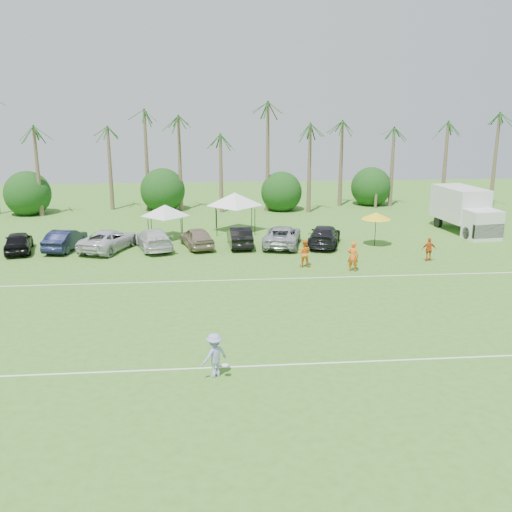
{
  "coord_description": "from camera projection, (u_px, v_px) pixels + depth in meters",
  "views": [
    {
      "loc": [
        -1.81,
        -19.47,
        10.44
      ],
      "look_at": [
        1.22,
        13.62,
        1.6
      ],
      "focal_mm": 40.0,
      "sensor_mm": 36.0,
      "label": 1
    }
  ],
  "objects": [
    {
      "name": "palm_tree_10",
      "position": [
        448.0,
        117.0,
        57.81
      ],
      "size": [
        2.4,
        2.4,
        10.9
      ],
      "color": "brown",
      "rests_on": "ground"
    },
    {
      "name": "parked_car_5",
      "position": [
        240.0,
        236.0,
        43.3
      ],
      "size": [
        1.82,
        4.74,
        1.54
      ],
      "primitive_type": "imported",
      "rotation": [
        0.0,
        0.0,
        3.18
      ],
      "color": "black",
      "rests_on": "ground"
    },
    {
      "name": "parked_car_3",
      "position": [
        153.0,
        239.0,
        42.44
      ],
      "size": [
        3.57,
        5.71,
        1.54
      ],
      "primitive_type": "imported",
      "rotation": [
        0.0,
        0.0,
        3.43
      ],
      "color": "silver",
      "rests_on": "ground"
    },
    {
      "name": "parked_car_6",
      "position": [
        282.0,
        236.0,
        43.38
      ],
      "size": [
        3.75,
        5.98,
        1.54
      ],
      "primitive_type": "imported",
      "rotation": [
        0.0,
        0.0,
        2.91
      ],
      "color": "#9A9DA5",
      "rests_on": "ground"
    },
    {
      "name": "bush_tree_3",
      "position": [
        373.0,
        189.0,
        60.06
      ],
      "size": [
        4.0,
        4.0,
        4.0
      ],
      "color": "brown",
      "rests_on": "ground"
    },
    {
      "name": "palm_tree_6",
      "position": [
        262.0,
        118.0,
        56.13
      ],
      "size": [
        2.4,
        2.4,
        10.9
      ],
      "color": "brown",
      "rests_on": "ground"
    },
    {
      "name": "bush_tree_0",
      "position": [
        32.0,
        194.0,
        56.98
      ],
      "size": [
        4.0,
        4.0,
        4.0
      ],
      "color": "brown",
      "rests_on": "ground"
    },
    {
      "name": "sideline_player_b",
      "position": [
        304.0,
        253.0,
        37.72
      ],
      "size": [
        1.05,
        0.91,
        1.84
      ],
      "primitive_type": "imported",
      "rotation": [
        0.0,
        0.0,
        2.88
      ],
      "color": "orange",
      "rests_on": "ground"
    },
    {
      "name": "canopy_tent_right",
      "position": [
        235.0,
        193.0,
        47.62
      ],
      "size": [
        4.8,
        4.8,
        3.89
      ],
      "color": "black",
      "rests_on": "ground"
    },
    {
      "name": "palm_tree_11",
      "position": [
        486.0,
        108.0,
        57.94
      ],
      "size": [
        2.4,
        2.4,
        11.9
      ],
      "color": "brown",
      "rests_on": "ground"
    },
    {
      "name": "parked_car_0",
      "position": [
        18.0,
        242.0,
        41.51
      ],
      "size": [
        2.71,
        4.8,
        1.54
      ],
      "primitive_type": "imported",
      "rotation": [
        0.0,
        0.0,
        3.35
      ],
      "color": "black",
      "rests_on": "ground"
    },
    {
      "name": "palm_tree_4",
      "position": [
        180.0,
        136.0,
        55.87
      ],
      "size": [
        2.4,
        2.4,
        8.9
      ],
      "color": "brown",
      "rests_on": "ground"
    },
    {
      "name": "parked_car_2",
      "position": [
        109.0,
        240.0,
        42.1
      ],
      "size": [
        4.4,
        6.1,
        1.54
      ],
      "primitive_type": "imported",
      "rotation": [
        0.0,
        0.0,
        2.77
      ],
      "color": "silver",
      "rests_on": "ground"
    },
    {
      "name": "palm_tree_9",
      "position": [
        399.0,
        126.0,
        57.59
      ],
      "size": [
        2.4,
        2.4,
        9.9
      ],
      "color": "brown",
      "rests_on": "ground"
    },
    {
      "name": "bush_tree_1",
      "position": [
        163.0,
        192.0,
        58.12
      ],
      "size": [
        4.0,
        4.0,
        4.0
      ],
      "color": "brown",
      "rests_on": "ground"
    },
    {
      "name": "sideline_player_a",
      "position": [
        353.0,
        256.0,
        36.71
      ],
      "size": [
        0.85,
        0.73,
        1.97
      ],
      "primitive_type": "imported",
      "rotation": [
        0.0,
        0.0,
        2.71
      ],
      "color": "orange",
      "rests_on": "ground"
    },
    {
      "name": "box_truck",
      "position": [
        465.0,
        209.0,
        47.76
      ],
      "size": [
        3.45,
        7.38,
        3.68
      ],
      "rotation": [
        0.0,
        0.0,
        0.11
      ],
      "color": "silver",
      "rests_on": "ground"
    },
    {
      "name": "market_umbrella",
      "position": [
        376.0,
        216.0,
        42.97
      ],
      "size": [
        2.33,
        2.33,
        2.6
      ],
      "color": "black",
      "rests_on": "ground"
    },
    {
      "name": "parked_car_7",
      "position": [
        324.0,
        235.0,
        43.52
      ],
      "size": [
        3.65,
        5.72,
        1.54
      ],
      "primitive_type": "imported",
      "rotation": [
        0.0,
        0.0,
        2.84
      ],
      "color": "black",
      "rests_on": "ground"
    },
    {
      "name": "palm_tree_3",
      "position": [
        138.0,
        109.0,
        54.86
      ],
      "size": [
        2.4,
        2.4,
        11.9
      ],
      "color": "brown",
      "rests_on": "ground"
    },
    {
      "name": "palm_tree_2",
      "position": [
        96.0,
        118.0,
        54.72
      ],
      "size": [
        2.4,
        2.4,
        10.9
      ],
      "color": "brown",
      "rests_on": "ground"
    },
    {
      "name": "parked_car_4",
      "position": [
        197.0,
        237.0,
        42.87
      ],
      "size": [
        2.92,
        4.84,
        1.54
      ],
      "primitive_type": "imported",
      "rotation": [
        0.0,
        0.0,
        3.4
      ],
      "color": "gray",
      "rests_on": "ground"
    },
    {
      "name": "parked_car_1",
      "position": [
        65.0,
        240.0,
        42.17
      ],
      "size": [
        2.52,
        4.91,
        1.54
      ],
      "primitive_type": "imported",
      "rotation": [
        0.0,
        0.0,
        2.94
      ],
      "color": "black",
      "rests_on": "ground"
    },
    {
      "name": "frisbee_player",
      "position": [
        214.0,
        355.0,
        22.41
      ],
      "size": [
        1.34,
        1.23,
        1.81
      ],
      "rotation": [
        0.0,
        0.0,
        3.76
      ],
      "color": "#9297D0",
      "rests_on": "ground"
    },
    {
      "name": "sideline_player_c",
      "position": [
        429.0,
        250.0,
        39.11
      ],
      "size": [
        1.0,
        0.51,
        1.64
      ],
      "primitive_type": "imported",
      "rotation": [
        0.0,
        0.0,
        3.02
      ],
      "color": "#D04F17",
      "rests_on": "ground"
    },
    {
      "name": "bush_tree_2",
      "position": [
        280.0,
        191.0,
        59.18
      ],
      "size": [
        4.0,
        4.0,
        4.0
      ],
      "color": "brown",
      "rests_on": "ground"
    },
    {
      "name": "palm_tree_8",
      "position": [
        350.0,
        135.0,
        57.37
      ],
      "size": [
        2.4,
        2.4,
        8.9
      ],
      "color": "brown",
      "rests_on": "ground"
    },
    {
      "name": "field_lines",
      "position": [
        242.0,
        314.0,
        29.28
      ],
      "size": [
        80.0,
        12.1,
        0.01
      ],
      "color": "white",
      "rests_on": "ground"
    },
    {
      "name": "ground",
      "position": [
        257.0,
        390.0,
        21.58
      ],
      "size": [
        120.0,
        120.0,
        0.0
      ],
      "primitive_type": "plane",
      "color": "#3B7121",
      "rests_on": "ground"
    },
    {
      "name": "canopy_tent_left",
      "position": [
        165.0,
        205.0,
        45.29
      ],
      "size": [
        3.94,
        3.94,
        3.2
      ],
      "color": "black",
      "rests_on": "ground"
    },
    {
      "name": "palm_tree_7",
      "position": [
        302.0,
        109.0,
        56.27
      ],
      "size": [
        2.4,
        2.4,
        11.9
      ],
      "color": "brown",
      "rests_on": "ground"
    },
    {
      "name": "palm_tree_5",
      "position": [
        221.0,
        127.0,
        56.0
      ],
      "size": [
        2.4,
        2.4,
        9.9
      ],
      "color": "brown",
      "rests_on": "ground"
    },
    {
      "name": "palm_tree_1",
      "position": [
        43.0,
        127.0,
        54.5
      ],
      "size": [
        2.4,
        2.4,
        9.9
      ],
      "color": "brown",
      "rests_on": "ground"
    }
  ]
}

